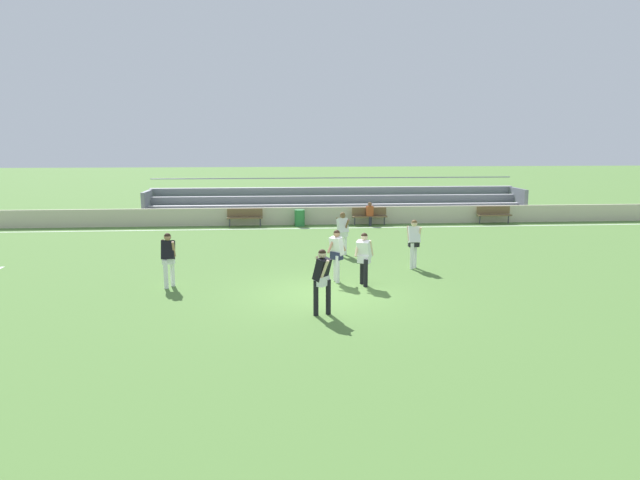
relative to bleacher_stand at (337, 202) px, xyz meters
The scene contains 16 objects.
ground_plane 15.98m from the bleacher_stand, 97.68° to the right, with size 160.00×160.00×0.00m, color #517A38.
field_line_sideline 4.09m from the bleacher_stand, 122.36° to the right, with size 44.00×0.12×0.01m, color white.
sideline_wall 2.97m from the bleacher_stand, 136.59° to the right, with size 48.00×0.16×0.91m, color beige.
bleacher_stand is the anchor object (origin of this frame).
bench_far_left 5.59m from the bleacher_stand, 154.45° to the right, with size 1.80×0.40×0.90m.
bench_near_wall_gap 8.45m from the bleacher_stand, 16.54° to the right, with size 1.80×0.40×0.90m.
bench_far_right 2.82m from the bleacher_stand, 59.49° to the right, with size 1.80×0.40×0.90m.
trash_bin 3.39m from the bleacher_stand, 131.68° to the right, with size 0.52×0.52×0.84m, color #2D7F3D.
spectator_seated 2.90m from the bleacher_stand, 60.65° to the right, with size 0.36×0.42×1.21m.
player_white_trailing_run 14.47m from the bleacher_stand, 96.54° to the right, with size 0.66×0.50×1.64m.
player_white_wide_left 14.89m from the bleacher_stand, 93.34° to the right, with size 0.64×0.53×1.62m.
player_dark_dropping_back 16.09m from the bleacher_stand, 114.70° to the right, with size 0.44×0.47×1.65m.
player_white_on_ball 12.75m from the bleacher_stand, 84.60° to the right, with size 0.44×0.42×1.69m.
player_white_pressing_high 10.30m from the bleacher_stand, 95.34° to the right, with size 0.47×0.66×1.66m.
player_dark_deep_cover 17.90m from the bleacher_stand, 97.67° to the right, with size 0.52×0.65×1.69m.
soccer_ball 14.67m from the bleacher_stand, 98.31° to the right, with size 0.22×0.22×0.22m, color yellow.
Camera 1 is at (-1.47, -15.80, 4.36)m, focal length 32.08 mm.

